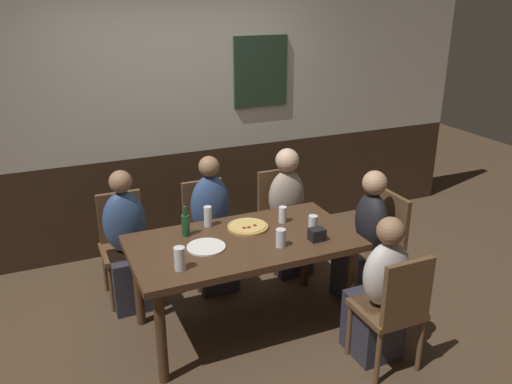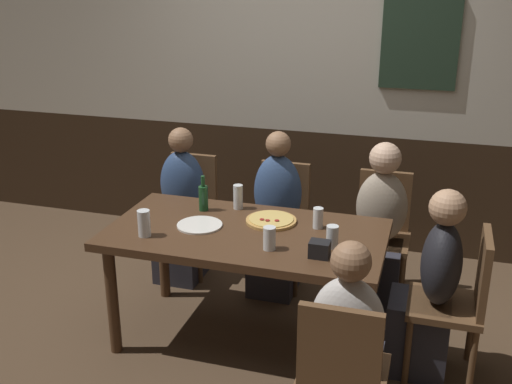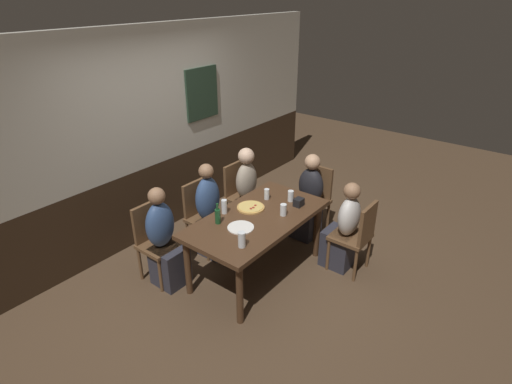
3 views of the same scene
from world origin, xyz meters
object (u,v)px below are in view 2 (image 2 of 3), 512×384
at_px(pizza, 271,220).
at_px(condiment_caddy, 320,249).
at_px(tumbler_water, 238,199).
at_px(beer_bottle_green, 203,197).
at_px(person_right_far, 379,238).
at_px(dining_table, 246,244).
at_px(chair_left_far, 190,206).
at_px(person_right_near, 347,359).
at_px(chair_mid_far, 281,217).
at_px(pint_glass_amber, 269,239).
at_px(chair_head_east, 460,297).
at_px(person_head_east, 428,297).
at_px(pint_glass_stout, 144,225).
at_px(chair_right_far, 381,228).
at_px(chair_right_near, 341,372).
at_px(highball_clear, 318,219).
at_px(person_left_far, 181,216).
at_px(tumbler_short, 332,238).
at_px(plate_white_large, 200,225).
at_px(person_mid_far, 276,226).

distance_m(pizza, condiment_caddy, 0.54).
relative_size(tumbler_water, beer_bottle_green, 0.69).
xyz_separation_m(person_right_far, tumbler_water, (-0.88, -0.36, 0.32)).
bearing_deg(beer_bottle_green, person_right_far, 22.75).
distance_m(dining_table, pizza, 0.22).
height_order(chair_left_far, person_right_near, person_right_near).
height_order(chair_mid_far, pizza, chair_mid_far).
relative_size(chair_left_far, tumbler_water, 5.51).
distance_m(person_right_near, pint_glass_amber, 0.79).
height_order(chair_head_east, condiment_caddy, chair_head_east).
bearing_deg(person_head_east, pint_glass_stout, -171.56).
height_order(chair_mid_far, pint_glass_amber, chair_mid_far).
relative_size(chair_right_far, tumbler_water, 5.51).
distance_m(chair_right_near, tumbler_water, 1.50).
distance_m(chair_right_near, beer_bottle_green, 1.57).
distance_m(chair_right_far, pint_glass_amber, 1.21).
height_order(dining_table, chair_mid_far, chair_mid_far).
xyz_separation_m(chair_mid_far, beer_bottle_green, (-0.36, -0.61, 0.33)).
bearing_deg(chair_right_near, chair_left_far, 130.27).
xyz_separation_m(chair_right_far, highball_clear, (-0.32, -0.68, 0.30)).
xyz_separation_m(person_left_far, condiment_caddy, (1.21, -0.91, 0.31)).
bearing_deg(person_right_far, person_right_near, -90.00).
distance_m(person_head_east, tumbler_short, 0.64).
height_order(pizza, beer_bottle_green, beer_bottle_green).
xyz_separation_m(chair_left_far, tumbler_short, (1.25, -0.93, 0.30)).
bearing_deg(person_head_east, pint_glass_amber, -166.84).
height_order(chair_right_near, chair_left_far, same).
height_order(pizza, plate_white_large, pizza).
bearing_deg(chair_mid_far, person_right_near, -64.87).
bearing_deg(person_right_near, highball_clear, 110.69).
distance_m(chair_mid_far, highball_clear, 0.85).
distance_m(chair_right_near, chair_mid_far, 1.85).
relative_size(chair_left_far, highball_clear, 6.95).
bearing_deg(pizza, pint_glass_amber, -75.97).
relative_size(chair_head_east, person_left_far, 0.77).
distance_m(chair_right_near, person_right_far, 1.54).
relative_size(pizza, plate_white_large, 1.13).
height_order(chair_right_far, person_right_near, person_right_near).
relative_size(person_head_east, pizza, 3.59).
height_order(person_left_far, person_mid_far, person_mid_far).
distance_m(person_left_far, person_head_east, 1.92).
bearing_deg(highball_clear, condiment_caddy, -77.31).
bearing_deg(condiment_caddy, plate_white_large, 165.15).
distance_m(chair_left_far, condiment_caddy, 1.64).
relative_size(chair_right_far, chair_left_far, 1.00).
xyz_separation_m(chair_left_far, person_right_far, (1.44, -0.16, -0.01)).
relative_size(person_right_near, person_mid_far, 0.93).
height_order(tumbler_short, plate_white_large, tumbler_short).
height_order(pint_glass_stout, tumbler_water, tumbler_water).
distance_m(person_mid_far, plate_white_large, 0.80).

